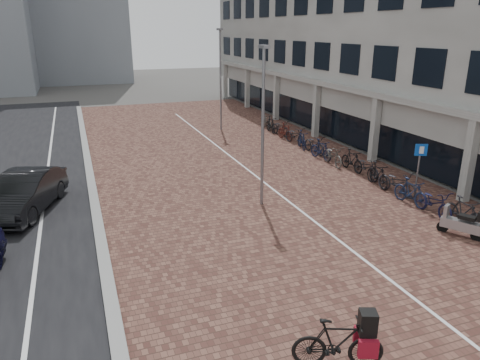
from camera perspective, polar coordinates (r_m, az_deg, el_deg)
The scene contains 12 objects.
ground at distance 12.13m, azimuth 10.20°, elevation -14.50°, with size 140.00×140.00×0.00m, color #474442.
plaza_brick at distance 22.89m, azimuth -0.51°, elevation 2.02°, with size 14.50×42.00×0.04m, color brown.
curb at distance 21.64m, azimuth -18.49°, elevation 0.20°, with size 0.35×42.00×0.14m, color gray.
lane_line at distance 21.71m, azimuth -23.47°, elevation -0.48°, with size 0.12×44.00×0.00m, color white.
parking_line at distance 22.95m, azimuth -0.04°, elevation 2.13°, with size 0.10×30.00×0.00m, color white.
car_dark at distance 18.57m, azimuth -25.68°, elevation -1.49°, with size 1.61×4.60×1.52m, color black.
hero_bike at distance 9.80m, azimuth 12.37°, elevation -19.53°, with size 1.93×1.19×1.32m.
scooter_front at distance 16.55m, azimuth 26.36°, elevation -4.86°, with size 0.47×1.50×1.03m, color #9A9A9F, non-canonical shape.
parking_sign at distance 19.23m, azimuth 21.83°, elevation 2.06°, with size 0.45×0.23×2.29m.
lamp_near at distance 16.83m, azimuth 2.91°, elevation 6.36°, with size 0.12×0.12×5.98m, color slate.
lamp_far at distance 30.34m, azimuth -2.50°, elevation 12.43°, with size 0.12×0.12×6.54m, color slate.
bike_row at distance 23.23m, azimuth 12.18°, elevation 3.16°, with size 1.29×20.41×1.05m.
Camera 1 is at (-5.41, -8.63, 6.59)m, focal length 33.53 mm.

